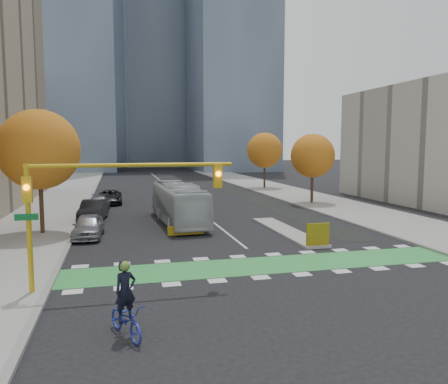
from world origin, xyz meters
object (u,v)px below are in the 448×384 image
tree_west (39,150)px  tree_east_near (313,156)px  parked_car_a (88,226)px  hazard_board (318,234)px  traffic_signal_west (97,192)px  parked_car_b (93,211)px  parked_car_c (99,204)px  cyclist (126,312)px  parked_car_d (110,197)px  tree_east_far (265,150)px  bus (179,203)px

tree_west → tree_east_near: 26.01m
tree_east_near → parked_car_a: size_ratio=1.61×
hazard_board → tree_east_near: tree_east_near is taller
tree_west → traffic_signal_west: bearing=-72.0°
hazard_board → parked_car_b: size_ratio=0.28×
tree_west → parked_car_c: tree_west is taller
parked_car_b → parked_car_c: parked_car_b is taller
tree_east_near → parked_car_b: (-21.00, -5.14, -4.05)m
parked_car_c → traffic_signal_west: bearing=-86.0°
parked_car_b → parked_car_c: size_ratio=1.05×
hazard_board → parked_car_c: size_ratio=0.30×
cyclist → traffic_signal_west: bearing=78.0°
traffic_signal_west → parked_car_a: size_ratio=1.93×
hazard_board → traffic_signal_west: bearing=-158.5°
parked_car_d → tree_east_near: bearing=-13.7°
parked_car_a → tree_east_far: bearing=55.4°
hazard_board → tree_east_far: 35.13m
tree_east_near → parked_car_c: 21.21m
tree_east_near → bus: tree_east_near is taller
hazard_board → cyclist: 14.45m
parked_car_a → parked_car_b: parked_car_b is taller
parked_car_a → parked_car_d: bearing=89.3°
tree_west → tree_east_near: size_ratio=1.16×
parked_car_a → parked_car_d: 16.53m
cyclist → bus: (4.35, 19.51, 0.72)m
tree_east_near → bus: bearing=-152.3°
tree_west → tree_east_far: 35.73m
tree_east_far → parked_car_d: bearing=-151.3°
traffic_signal_west → cyclist: 5.77m
hazard_board → bus: size_ratio=0.13×
parked_car_c → hazard_board: bearing=-52.3°
tree_west → bus: bearing=13.9°
tree_west → parked_car_a: (3.00, -1.63, -4.87)m
parked_car_d → parked_car_b: bearing=-96.5°
tree_west → cyclist: tree_west is taller
traffic_signal_west → tree_east_far: bearing=62.1°
traffic_signal_west → parked_car_d: 27.58m
hazard_board → tree_east_far: bearing=75.9°
hazard_board → tree_west: (-16.00, 7.80, 4.82)m
hazard_board → parked_car_c: hazard_board is taller
cyclist → parked_car_a: cyclist is taller
tree_west → parked_car_c: bearing=72.0°
hazard_board → parked_car_b: (-13.00, 12.66, 0.01)m
tree_west → parked_car_d: tree_west is taller
bus → parked_car_c: size_ratio=2.32×
tree_west → parked_car_a: 5.94m
tree_east_near → parked_car_a: tree_east_near is taller
tree_east_near → bus: size_ratio=0.65×
traffic_signal_west → cyclist: size_ratio=3.55×
tree_east_far → parked_car_c: (-21.29, -16.14, -4.56)m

